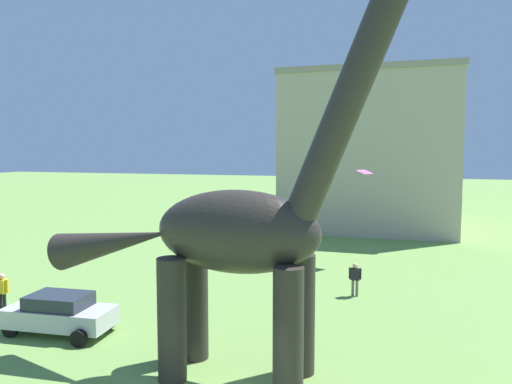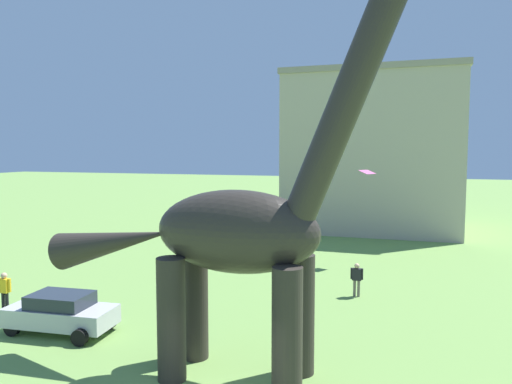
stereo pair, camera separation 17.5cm
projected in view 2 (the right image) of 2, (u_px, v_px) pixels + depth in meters
dinosaur_sculpture at (235, 231)px, 15.01m from camera, size 12.22×2.59×12.77m
parked_sedan_left at (61, 312)px, 19.01m from camera, size 4.34×2.14×1.55m
person_near_flyer at (5, 288)px, 21.46m from camera, size 0.65×0.29×1.75m
person_watching_child at (357, 276)px, 23.67m from camera, size 0.61×0.27×1.64m
kite_far_left at (367, 172)px, 30.10m from camera, size 1.07×1.16×0.24m
background_building_block at (375, 151)px, 45.27m from camera, size 15.01×13.75×13.99m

